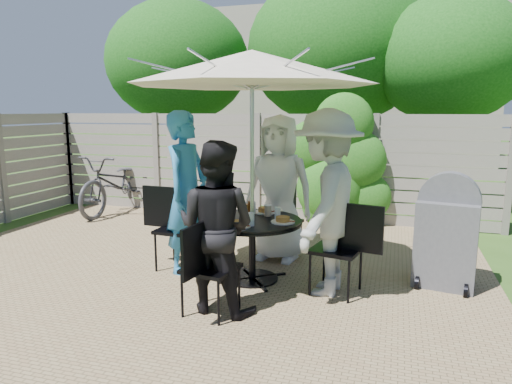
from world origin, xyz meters
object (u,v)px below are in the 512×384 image
(umbrella, at_px, (252,68))
(glass_front, at_px, (251,219))
(chair_back, at_px, (282,235))
(person_back, at_px, (279,189))
(chair_front, at_px, (210,287))
(person_left, at_px, (187,193))
(person_right, at_px, (326,203))
(plate_front, at_px, (238,225))
(patio_table, at_px, (252,238))
(chair_left, at_px, (179,245))
(glass_right, at_px, (278,213))
(person_front, at_px, (216,228))
(bbq_grill, at_px, (447,235))
(bicycle, at_px, (117,183))
(plate_back, at_px, (265,211))
(plate_right, at_px, (283,220))
(coffee_cup, at_px, (268,211))
(chair_right, at_px, (337,267))
(plate_left, at_px, (223,214))
(syrup_jug, at_px, (249,211))
(glass_back, at_px, (253,208))

(umbrella, height_order, glass_front, umbrella)
(chair_back, height_order, person_back, person_back)
(chair_back, distance_m, chair_front, 1.93)
(person_left, relative_size, person_right, 0.99)
(chair_front, xyz_separation_m, plate_front, (0.07, 0.60, 0.46))
(patio_table, height_order, umbrella, umbrella)
(plate_front, bearing_deg, chair_left, 153.43)
(patio_table, height_order, glass_right, glass_right)
(umbrella, height_order, person_back, umbrella)
(person_back, relative_size, glass_front, 13.24)
(person_front, height_order, bbq_grill, person_front)
(bbq_grill, bearing_deg, bicycle, 168.97)
(plate_back, xyz_separation_m, plate_right, (0.32, -0.40, 0.00))
(plate_back, bearing_deg, umbrella, -96.20)
(patio_table, distance_m, coffee_cup, 0.37)
(person_back, distance_m, plate_right, 0.92)
(chair_right, relative_size, bicycle, 0.47)
(patio_table, relative_size, person_back, 0.65)
(patio_table, height_order, person_front, person_front)
(bbq_grill, bearing_deg, person_front, -138.80)
(chair_back, bearing_deg, bicycle, -104.21)
(person_right, height_order, bbq_grill, person_right)
(chair_left, bearing_deg, umbrella, -3.42)
(person_back, height_order, bbq_grill, person_back)
(patio_table, bearing_deg, chair_right, -6.30)
(person_back, relative_size, plate_left, 7.13)
(person_left, bearing_deg, person_front, -135.00)
(plate_front, height_order, plate_right, same)
(umbrella, xyz_separation_m, plate_back, (0.04, 0.36, -1.60))
(person_right, bearing_deg, umbrella, -90.00)
(plate_right, distance_m, bicycle, 4.66)
(person_front, distance_m, plate_front, 0.48)
(glass_front, bearing_deg, coffee_cup, 84.38)
(chair_right, height_order, plate_right, chair_right)
(chair_right, height_order, bbq_grill, bbq_grill)
(syrup_jug, distance_m, bicycle, 4.27)
(plate_back, distance_m, glass_right, 0.37)
(chair_left, height_order, person_right, person_right)
(chair_left, distance_m, person_front, 1.37)
(plate_left, bearing_deg, bbq_grill, 9.98)
(person_left, relative_size, coffee_cup, 15.84)
(syrup_jug, bearing_deg, umbrella, -46.01)
(syrup_jug, height_order, bicycle, bicycle)
(chair_front, relative_size, plate_front, 3.58)
(chair_back, distance_m, person_front, 1.87)
(plate_left, bearing_deg, person_right, -6.20)
(person_left, xyz_separation_m, coffee_cup, (0.95, 0.12, -0.18))
(person_back, bearing_deg, coffee_cup, -80.69)
(plate_back, distance_m, coffee_cup, 0.18)
(patio_table, xyz_separation_m, glass_back, (-0.08, 0.27, 0.29))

